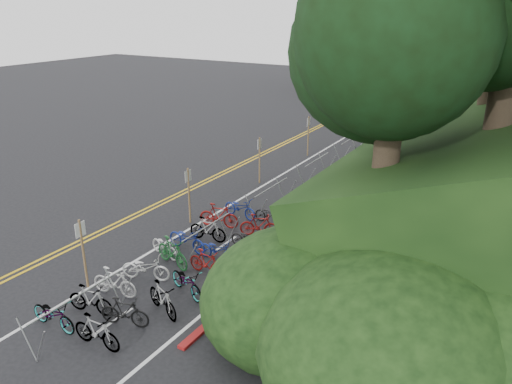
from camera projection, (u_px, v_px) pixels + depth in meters
ground at (93, 267)px, 18.16m from camera, size 120.00×120.00×0.00m
road_markings at (251, 188)px, 25.97m from camera, size 7.47×80.00×0.01m
red_curb at (357, 194)px, 25.06m from camera, size 0.25×28.00×0.10m
bike_rack_front at (79, 305)px, 14.28m from camera, size 1.17×3.30×1.23m
bike_racks_rest at (317, 165)px, 26.87m from camera, size 1.14×23.00×1.17m
signpost_near at (83, 249)px, 16.39m from camera, size 0.08×0.40×2.50m
signposts_rest at (286, 144)px, 28.61m from camera, size 0.08×18.40×2.50m
bike_front at (165, 246)px, 18.85m from camera, size 0.93×1.67×0.83m
bike_valet at (185, 256)px, 17.96m from camera, size 3.15×11.48×1.09m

